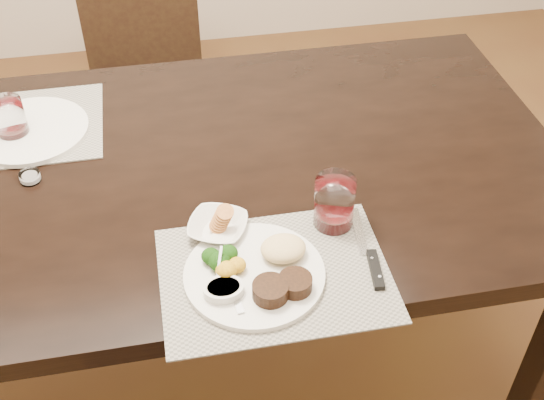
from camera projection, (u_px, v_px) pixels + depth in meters
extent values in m
plane|color=#4E2C19|center=(181.00, 358.00, 2.12)|extent=(4.50, 4.50, 0.00)
cube|color=black|center=(154.00, 179.00, 1.63)|extent=(2.00, 1.00, 0.05)
cube|color=black|center=(431.00, 153.00, 2.32)|extent=(0.08, 0.08, 0.70)
cube|color=black|center=(150.00, 93.00, 2.45)|extent=(0.42, 0.42, 0.04)
cube|color=black|center=(109.00, 178.00, 2.45)|extent=(0.04, 0.04, 0.41)
cube|color=black|center=(209.00, 167.00, 2.50)|extent=(0.04, 0.04, 0.41)
cube|color=black|center=(108.00, 122.00, 2.71)|extent=(0.04, 0.04, 0.41)
cube|color=black|center=(198.00, 112.00, 2.76)|extent=(0.04, 0.04, 0.41)
cube|color=black|center=(138.00, 6.00, 2.43)|extent=(0.42, 0.04, 0.45)
cube|color=gray|center=(275.00, 274.00, 1.37)|extent=(0.46, 0.34, 0.00)
cube|color=gray|center=(11.00, 128.00, 1.75)|extent=(0.46, 0.34, 0.00)
cylinder|color=silver|center=(254.00, 274.00, 1.36)|extent=(0.28, 0.28, 0.01)
cylinder|color=black|center=(270.00, 290.00, 1.30)|extent=(0.07, 0.07, 0.03)
cylinder|color=black|center=(295.00, 283.00, 1.31)|extent=(0.07, 0.07, 0.03)
ellipsoid|color=#D4B17F|center=(283.00, 248.00, 1.38)|extent=(0.09, 0.08, 0.04)
ellipsoid|color=#123D0B|center=(219.00, 261.00, 1.35)|extent=(0.04, 0.04, 0.04)
ellipsoid|color=gold|center=(226.00, 270.00, 1.34)|extent=(0.04, 0.04, 0.03)
cube|color=white|center=(232.00, 286.00, 1.34)|extent=(0.11, 0.18, 0.01)
cube|color=silver|center=(233.00, 290.00, 1.32)|extent=(0.03, 0.12, 0.00)
cube|color=silver|center=(231.00, 261.00, 1.38)|extent=(0.03, 0.05, 0.00)
cube|color=silver|center=(359.00, 231.00, 1.46)|extent=(0.04, 0.14, 0.00)
cube|color=black|center=(375.00, 269.00, 1.37)|extent=(0.03, 0.10, 0.01)
imported|color=silver|center=(218.00, 227.00, 1.45)|extent=(0.16, 0.16, 0.03)
cylinder|color=#C2793D|center=(217.00, 220.00, 1.43)|extent=(0.04, 0.04, 0.04)
cylinder|color=silver|center=(224.00, 292.00, 1.31)|extent=(0.08, 0.08, 0.03)
cylinder|color=#0C370E|center=(224.00, 288.00, 1.31)|extent=(0.06, 0.06, 0.01)
cube|color=silver|center=(219.00, 262.00, 1.33)|extent=(0.01, 0.05, 0.04)
cylinder|color=silver|center=(334.00, 202.00, 1.44)|extent=(0.09, 0.09, 0.12)
cylinder|color=#3A0507|center=(333.00, 217.00, 1.47)|extent=(0.07, 0.07, 0.03)
cylinder|color=silver|center=(30.00, 131.00, 1.72)|extent=(0.29, 0.29, 0.01)
cylinder|color=silver|center=(10.00, 119.00, 1.68)|extent=(0.08, 0.08, 0.11)
cylinder|color=#3A0507|center=(14.00, 132.00, 1.71)|extent=(0.06, 0.06, 0.03)
cylinder|color=silver|center=(30.00, 177.00, 1.58)|extent=(0.05, 0.05, 0.02)
cylinder|color=silver|center=(31.00, 178.00, 1.59)|extent=(0.04, 0.04, 0.01)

